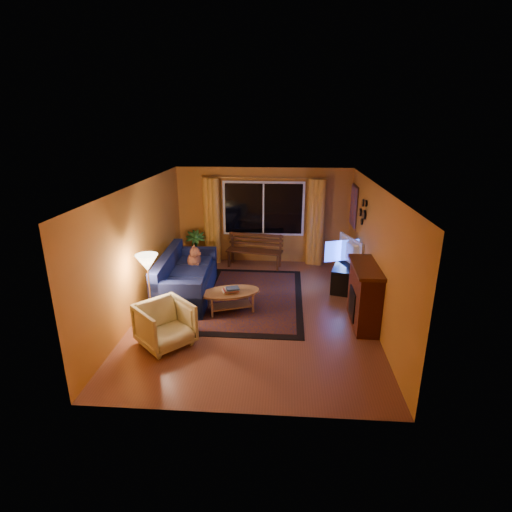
# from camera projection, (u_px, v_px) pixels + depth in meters

# --- Properties ---
(floor) EXTENTS (4.50, 6.00, 0.02)m
(floor) POSITION_uv_depth(u_px,v_px,m) (255.00, 311.00, 8.03)
(floor) COLOR brown
(floor) RESTS_ON ground
(ceiling) EXTENTS (4.50, 6.00, 0.02)m
(ceiling) POSITION_uv_depth(u_px,v_px,m) (255.00, 185.00, 7.22)
(ceiling) COLOR white
(ceiling) RESTS_ON ground
(wall_back) EXTENTS (4.50, 0.02, 2.50)m
(wall_back) POSITION_uv_depth(u_px,v_px,m) (263.00, 216.00, 10.47)
(wall_back) COLOR #C47B2B
(wall_back) RESTS_ON ground
(wall_left) EXTENTS (0.02, 6.00, 2.50)m
(wall_left) POSITION_uv_depth(u_px,v_px,m) (140.00, 249.00, 7.78)
(wall_left) COLOR #C47B2B
(wall_left) RESTS_ON ground
(wall_right) EXTENTS (0.02, 6.00, 2.50)m
(wall_right) POSITION_uv_depth(u_px,v_px,m) (375.00, 254.00, 7.47)
(wall_right) COLOR #C47B2B
(wall_right) RESTS_ON ground
(window) EXTENTS (2.00, 0.02, 1.30)m
(window) POSITION_uv_depth(u_px,v_px,m) (263.00, 209.00, 10.34)
(window) COLOR black
(window) RESTS_ON wall_back
(curtain_rod) EXTENTS (3.20, 0.03, 0.03)m
(curtain_rod) POSITION_uv_depth(u_px,v_px,m) (263.00, 178.00, 10.04)
(curtain_rod) COLOR #BF8C3F
(curtain_rod) RESTS_ON wall_back
(curtain_left) EXTENTS (0.36, 0.36, 2.24)m
(curtain_left) POSITION_uv_depth(u_px,v_px,m) (212.00, 221.00, 10.48)
(curtain_left) COLOR gold
(curtain_left) RESTS_ON ground
(curtain_right) EXTENTS (0.36, 0.36, 2.24)m
(curtain_right) POSITION_uv_depth(u_px,v_px,m) (315.00, 223.00, 10.29)
(curtain_right) COLOR gold
(curtain_right) RESTS_ON ground
(bench) EXTENTS (1.48, 0.66, 0.43)m
(bench) POSITION_uv_depth(u_px,v_px,m) (254.00, 259.00, 10.34)
(bench) COLOR #43200E
(bench) RESTS_ON ground
(potted_plant) EXTENTS (0.66, 0.66, 0.93)m
(potted_plant) POSITION_uv_depth(u_px,v_px,m) (195.00, 249.00, 10.33)
(potted_plant) COLOR #235B1E
(potted_plant) RESTS_ON ground
(sofa) EXTENTS (1.11, 2.38, 0.95)m
(sofa) POSITION_uv_depth(u_px,v_px,m) (187.00, 275.00, 8.54)
(sofa) COLOR #131C48
(sofa) RESTS_ON ground
(dog) EXTENTS (0.43, 0.53, 0.52)m
(dog) POSITION_uv_depth(u_px,v_px,m) (194.00, 256.00, 8.96)
(dog) COLOR #945235
(dog) RESTS_ON sofa
(armchair) EXTENTS (1.10, 1.10, 0.83)m
(armchair) POSITION_uv_depth(u_px,v_px,m) (165.00, 323.00, 6.66)
(armchair) COLOR beige
(armchair) RESTS_ON ground
(floor_lamp) EXTENTS (0.25, 0.25, 1.37)m
(floor_lamp) POSITION_uv_depth(u_px,v_px,m) (150.00, 291.00, 7.24)
(floor_lamp) COLOR #BF8C3F
(floor_lamp) RESTS_ON ground
(rug) EXTENTS (2.15, 3.37, 0.02)m
(rug) POSITION_uv_depth(u_px,v_px,m) (252.00, 298.00, 8.56)
(rug) COLOR #632801
(rug) RESTS_ON ground
(coffee_table) EXTENTS (1.51, 1.51, 0.43)m
(coffee_table) POSITION_uv_depth(u_px,v_px,m) (230.00, 301.00, 7.92)
(coffee_table) COLOR #B5804B
(coffee_table) RESTS_ON ground
(tv_console) EXTENTS (0.76, 1.39, 0.55)m
(tv_console) POSITION_uv_depth(u_px,v_px,m) (345.00, 274.00, 9.14)
(tv_console) COLOR black
(tv_console) RESTS_ON ground
(television) EXTENTS (0.47, 1.02, 0.60)m
(television) POSITION_uv_depth(u_px,v_px,m) (346.00, 251.00, 8.96)
(television) COLOR black
(television) RESTS_ON tv_console
(fireplace) EXTENTS (0.40, 1.20, 1.10)m
(fireplace) POSITION_uv_depth(u_px,v_px,m) (364.00, 297.00, 7.33)
(fireplace) COLOR maroon
(fireplace) RESTS_ON ground
(mirror_cluster) EXTENTS (0.06, 0.60, 0.56)m
(mirror_cluster) POSITION_uv_depth(u_px,v_px,m) (362.00, 210.00, 8.52)
(mirror_cluster) COLOR black
(mirror_cluster) RESTS_ON wall_right
(painting) EXTENTS (0.04, 0.76, 0.96)m
(painting) POSITION_uv_depth(u_px,v_px,m) (354.00, 206.00, 9.66)
(painting) COLOR #C94D24
(painting) RESTS_ON wall_right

